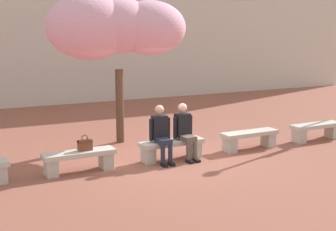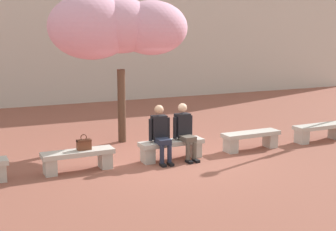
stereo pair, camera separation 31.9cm
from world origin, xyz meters
TOP-DOWN VIEW (x-y plane):
  - ground_plane at (0.00, 0.00)m, footprint 100.00×100.00m
  - building_facade at (0.00, 10.83)m, footprint 28.00×4.00m
  - stone_bench_near_west at (-2.17, 0.00)m, footprint 1.54×0.46m
  - stone_bench_center at (0.00, 0.00)m, footprint 1.54×0.46m
  - stone_bench_near_east at (2.17, 0.00)m, footprint 1.54×0.46m
  - stone_bench_east_end at (4.35, -0.00)m, footprint 1.54×0.46m
  - person_seated_left at (-0.30, -0.05)m, footprint 0.51×0.69m
  - person_seated_right at (0.30, -0.05)m, footprint 0.51×0.70m
  - handbag at (-2.03, 0.02)m, footprint 0.30×0.15m
  - cherry_tree_main at (-0.58, 2.01)m, footprint 3.50×2.22m

SIDE VIEW (x-z plane):
  - ground_plane at x=0.00m, z-range 0.00..0.00m
  - stone_bench_near_west at x=-2.17m, z-range 0.07..0.52m
  - stone_bench_center at x=0.00m, z-range 0.07..0.52m
  - stone_bench_near_east at x=2.17m, z-range 0.07..0.52m
  - stone_bench_east_end at x=4.35m, z-range 0.07..0.52m
  - handbag at x=-2.03m, z-range 0.41..0.75m
  - person_seated_left at x=-0.30m, z-range 0.05..1.34m
  - person_seated_right at x=0.30m, z-range 0.05..1.34m
  - cherry_tree_main at x=-0.58m, z-range 1.09..4.92m
  - building_facade at x=0.00m, z-range 0.00..7.53m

